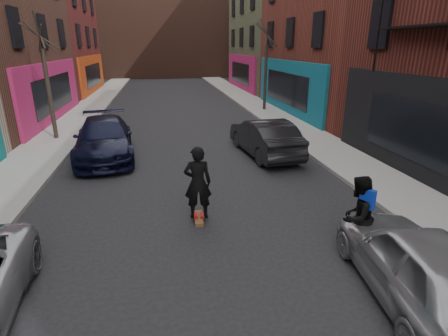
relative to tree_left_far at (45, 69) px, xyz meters
name	(u,v)px	position (x,y,z in m)	size (l,w,h in m)	color
sidewalk_left	(96,102)	(-0.05, 12.00, -3.31)	(2.50, 84.00, 0.13)	gray
sidewalk_right	(245,98)	(12.45, 12.00, -3.31)	(2.50, 84.00, 0.13)	gray
building_far	(163,27)	(6.20, 38.00, 3.62)	(40.00, 10.00, 14.00)	#47281E
tree_left_far	(45,69)	(0.00, 0.00, 0.00)	(2.00, 2.00, 6.50)	black
tree_right_far	(266,59)	(12.40, 6.00, 0.15)	(2.00, 2.00, 6.80)	black
parked_left_end	(104,138)	(2.78, -3.27, -2.58)	(2.23, 5.48, 1.59)	black
parked_right_far	(420,266)	(9.54, -13.38, -2.64)	(1.74, 4.33, 1.48)	#96989E
parked_right_end	(264,137)	(9.40, -4.13, -2.60)	(1.64, 4.71, 1.55)	black
skateboard	(199,218)	(5.99, -9.58, -3.33)	(0.22, 0.80, 0.10)	brown
skateboarder	(198,183)	(5.99, -9.58, -2.30)	(0.71, 0.47, 1.96)	black
pedestrian	(357,217)	(9.20, -11.80, -2.44)	(1.13, 1.05, 1.86)	black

